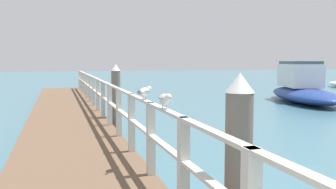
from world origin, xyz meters
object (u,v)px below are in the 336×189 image
(seagull_foreground, at_px, (165,99))
(boat_0, at_px, (303,88))
(dock_piling_near, at_px, (238,177))
(seagull_background, at_px, (145,91))
(dock_piling_far, at_px, (116,98))

(seagull_foreground, bearing_deg, boat_0, -131.03)
(dock_piling_near, xyz_separation_m, boat_0, (11.07, 14.33, -0.34))
(dock_piling_near, distance_m, seagull_background, 2.73)
(dock_piling_far, relative_size, seagull_background, 5.26)
(dock_piling_near, distance_m, dock_piling_far, 8.32)
(seagull_foreground, distance_m, boat_0, 17.30)
(dock_piling_near, height_order, seagull_background, dock_piling_near)
(dock_piling_near, xyz_separation_m, seagull_background, (-0.37, 2.62, 0.67))
(dock_piling_far, height_order, seagull_foreground, dock_piling_far)
(seagull_background, bearing_deg, seagull_foreground, -52.80)
(seagull_background, relative_size, boat_0, 0.05)
(dock_piling_far, xyz_separation_m, seagull_background, (-0.37, -5.70, 0.67))
(dock_piling_near, bearing_deg, dock_piling_far, 90.00)
(seagull_background, xyz_separation_m, boat_0, (11.44, 11.71, -1.01))
(dock_piling_near, relative_size, dock_piling_far, 1.00)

